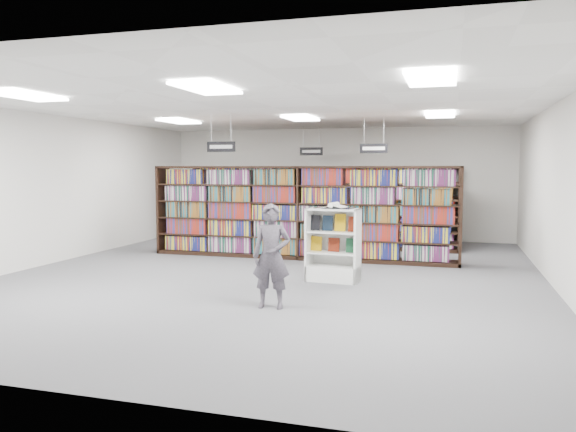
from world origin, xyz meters
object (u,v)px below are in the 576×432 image
(bookshelf_row_near, at_px, (301,213))
(endcap_display, at_px, (334,256))
(open_book, at_px, (335,207))
(shopper, at_px, (271,256))

(bookshelf_row_near, bearing_deg, endcap_display, -61.43)
(bookshelf_row_near, distance_m, open_book, 2.56)
(bookshelf_row_near, xyz_separation_m, shopper, (0.75, -4.46, -0.28))
(endcap_display, relative_size, open_book, 1.80)
(bookshelf_row_near, relative_size, shopper, 4.54)
(bookshelf_row_near, relative_size, endcap_display, 5.27)
(shopper, bearing_deg, endcap_display, 71.70)
(open_book, distance_m, shopper, 2.37)
(bookshelf_row_near, distance_m, shopper, 4.53)
(open_book, relative_size, shopper, 0.48)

